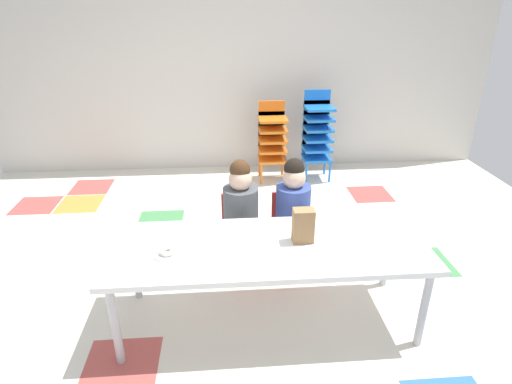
# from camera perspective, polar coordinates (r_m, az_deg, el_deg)

# --- Properties ---
(ground_plane) EXTENTS (6.09, 4.80, 0.02)m
(ground_plane) POSITION_cam_1_polar(r_m,az_deg,el_deg) (3.41, 0.60, -10.63)
(ground_plane) COLOR silver
(back_wall) EXTENTS (6.09, 0.10, 2.79)m
(back_wall) POSITION_cam_1_polar(r_m,az_deg,el_deg) (5.21, -1.80, 18.29)
(back_wall) COLOR beige
(back_wall) RESTS_ON ground_plane
(craft_table) EXTENTS (1.97, 0.73, 0.58)m
(craft_table) POSITION_cam_1_polar(r_m,az_deg,el_deg) (2.64, 1.74, -8.04)
(craft_table) COLOR white
(craft_table) RESTS_ON ground_plane
(seated_child_near_camera) EXTENTS (0.32, 0.32, 0.92)m
(seated_child_near_camera) POSITION_cam_1_polar(r_m,az_deg,el_deg) (3.14, -2.10, -2.01)
(seated_child_near_camera) COLOR red
(seated_child_near_camera) RESTS_ON ground_plane
(seated_child_middle_seat) EXTENTS (0.33, 0.33, 0.92)m
(seated_child_middle_seat) POSITION_cam_1_polar(r_m,az_deg,el_deg) (3.18, 5.03, -1.75)
(seated_child_middle_seat) COLOR red
(seated_child_middle_seat) RESTS_ON ground_plane
(kid_chair_orange_stack) EXTENTS (0.32, 0.30, 0.92)m
(kid_chair_orange_stack) POSITION_cam_1_polar(r_m,az_deg,el_deg) (4.93, 2.21, 7.47)
(kid_chair_orange_stack) COLOR orange
(kid_chair_orange_stack) RESTS_ON ground_plane
(kid_chair_blue_stack) EXTENTS (0.32, 0.30, 1.04)m
(kid_chair_blue_stack) POSITION_cam_1_polar(r_m,az_deg,el_deg) (5.00, 8.32, 8.20)
(kid_chair_blue_stack) COLOR blue
(kid_chair_blue_stack) RESTS_ON ground_plane
(paper_bag_brown) EXTENTS (0.13, 0.09, 0.22)m
(paper_bag_brown) POSITION_cam_1_polar(r_m,az_deg,el_deg) (2.62, 6.44, -4.55)
(paper_bag_brown) COLOR #9E754C
(paper_bag_brown) RESTS_ON craft_table
(paper_plate_near_edge) EXTENTS (0.18, 0.18, 0.01)m
(paper_plate_near_edge) POSITION_cam_1_polar(r_m,az_deg,el_deg) (2.58, -11.93, -8.20)
(paper_plate_near_edge) COLOR white
(paper_plate_near_edge) RESTS_ON craft_table
(paper_plate_center_table) EXTENTS (0.18, 0.18, 0.01)m
(paper_plate_center_table) POSITION_cam_1_polar(r_m,az_deg,el_deg) (2.76, -1.34, -5.32)
(paper_plate_center_table) COLOR white
(paper_plate_center_table) RESTS_ON craft_table
(donut_powdered_on_plate) EXTENTS (0.10, 0.10, 0.03)m
(donut_powdered_on_plate) POSITION_cam_1_polar(r_m,az_deg,el_deg) (2.57, -11.97, -7.83)
(donut_powdered_on_plate) COLOR white
(donut_powdered_on_plate) RESTS_ON craft_table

